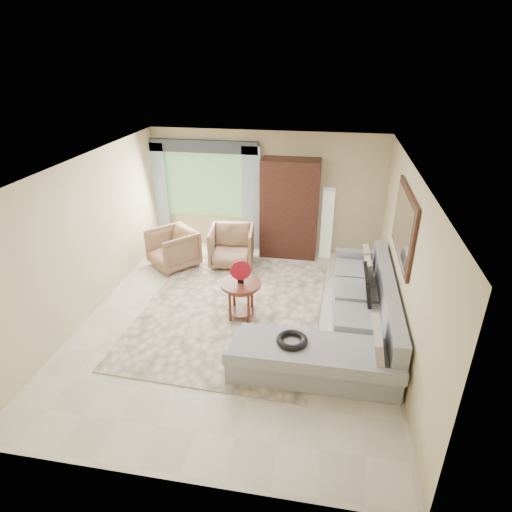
% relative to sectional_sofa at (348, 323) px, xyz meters
% --- Properties ---
extents(ground, '(6.00, 6.00, 0.00)m').
position_rel_sectional_sofa_xyz_m(ground, '(-1.78, 0.18, -0.28)').
color(ground, silver).
rests_on(ground, ground).
extents(area_rug, '(3.14, 4.11, 0.02)m').
position_rel_sectional_sofa_xyz_m(area_rug, '(-1.95, 0.51, -0.27)').
color(area_rug, beige).
rests_on(area_rug, ground).
extents(sectional_sofa, '(2.30, 3.46, 0.90)m').
position_rel_sectional_sofa_xyz_m(sectional_sofa, '(0.00, 0.00, 0.00)').
color(sectional_sofa, '#94969B').
rests_on(sectional_sofa, ground).
extents(tv_screen, '(0.14, 0.74, 0.48)m').
position_rel_sectional_sofa_xyz_m(tv_screen, '(0.27, 0.47, 0.44)').
color(tv_screen, black).
rests_on(tv_screen, sectional_sofa).
extents(garden_hose, '(0.43, 0.43, 0.09)m').
position_rel_sectional_sofa_xyz_m(garden_hose, '(-0.78, -0.93, 0.26)').
color(garden_hose, black).
rests_on(garden_hose, sectional_sofa).
extents(coffee_table, '(0.66, 0.66, 0.66)m').
position_rel_sectional_sofa_xyz_m(coffee_table, '(-1.74, 0.28, 0.06)').
color(coffee_table, '#501C15').
rests_on(coffee_table, ground).
extents(red_disc, '(0.33, 0.11, 0.34)m').
position_rel_sectional_sofa_xyz_m(red_disc, '(-1.74, 0.28, 0.61)').
color(red_disc, '#A2101F').
rests_on(red_disc, coffee_table).
extents(armchair_left, '(1.22, 1.22, 0.80)m').
position_rel_sectional_sofa_xyz_m(armchair_left, '(-3.51, 1.90, 0.11)').
color(armchair_left, '#8B644C').
rests_on(armchair_left, ground).
extents(armchair_right, '(0.97, 0.99, 0.82)m').
position_rel_sectional_sofa_xyz_m(armchair_right, '(-2.34, 2.20, 0.13)').
color(armchair_right, '#8A644B').
rests_on(armchair_right, ground).
extents(potted_plant, '(0.50, 0.44, 0.53)m').
position_rel_sectional_sofa_xyz_m(potted_plant, '(-4.11, 2.58, -0.02)').
color(potted_plant, '#999999').
rests_on(potted_plant, ground).
extents(armoire, '(1.20, 0.55, 2.10)m').
position_rel_sectional_sofa_xyz_m(armoire, '(-1.23, 2.90, 0.77)').
color(armoire, black).
rests_on(armoire, ground).
extents(floor_lamp, '(0.24, 0.24, 1.50)m').
position_rel_sectional_sofa_xyz_m(floor_lamp, '(-0.43, 2.96, 0.47)').
color(floor_lamp, silver).
rests_on(floor_lamp, ground).
extents(window, '(1.80, 0.04, 1.40)m').
position_rel_sectional_sofa_xyz_m(window, '(-3.13, 3.15, 1.12)').
color(window, '#669E59').
rests_on(window, wall_back).
extents(curtain_left, '(0.40, 0.08, 2.30)m').
position_rel_sectional_sofa_xyz_m(curtain_left, '(-4.18, 3.06, 0.87)').
color(curtain_left, '#9EB7CC').
rests_on(curtain_left, ground).
extents(curtain_right, '(0.40, 0.08, 2.30)m').
position_rel_sectional_sofa_xyz_m(curtain_right, '(-2.08, 3.06, 0.87)').
color(curtain_right, '#9EB7CC').
rests_on(curtain_right, ground).
extents(valance, '(2.40, 0.12, 0.26)m').
position_rel_sectional_sofa_xyz_m(valance, '(-3.13, 3.08, 1.97)').
color(valance, '#1E232D').
rests_on(valance, wall_back).
extents(wall_mirror, '(0.05, 1.70, 1.05)m').
position_rel_sectional_sofa_xyz_m(wall_mirror, '(0.68, 0.53, 1.47)').
color(wall_mirror, black).
rests_on(wall_mirror, wall_right).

